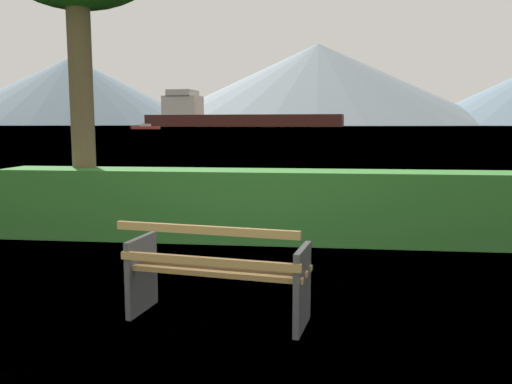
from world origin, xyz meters
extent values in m
plane|color=#567A38|center=(0.00, 0.00, 0.00)|extent=(1400.00, 1400.00, 0.00)
plane|color=#6B8EA3|center=(0.00, 307.70, 0.00)|extent=(620.00, 620.00, 0.00)
cube|color=tan|center=(-0.03, -0.19, 0.45)|extent=(1.52, 0.31, 0.04)
cube|color=tan|center=(0.00, 0.00, 0.45)|extent=(1.52, 0.31, 0.04)
cube|color=tan|center=(0.03, 0.19, 0.45)|extent=(1.52, 0.31, 0.04)
cube|color=tan|center=(-0.04, -0.26, 0.57)|extent=(1.51, 0.29, 0.06)
cube|color=tan|center=(-0.05, -0.31, 0.84)|extent=(1.51, 0.29, 0.06)
cube|color=#4C4C51|center=(-0.72, 0.10, 0.34)|extent=(0.13, 0.51, 0.68)
cube|color=#4C4C51|center=(0.71, -0.14, 0.34)|extent=(0.13, 0.51, 0.68)
cube|color=#2D6B28|center=(0.00, 3.09, 0.51)|extent=(7.49, 0.75, 1.01)
cylinder|color=brown|center=(-2.71, 3.37, 1.90)|extent=(0.35, 0.35, 3.80)
cube|color=#471E19|center=(-39.98, 283.90, 3.26)|extent=(109.42, 29.18, 6.52)
cube|color=silver|center=(-74.38, 287.81, 11.74)|extent=(21.08, 17.47, 10.43)
cube|color=beige|center=(-74.38, 287.81, 18.58)|extent=(15.47, 18.51, 3.26)
cube|color=#B2332D|center=(-52.81, 157.12, 0.42)|extent=(9.24, 4.65, 0.84)
cube|color=beige|center=(-52.81, 157.12, 1.25)|extent=(3.53, 2.59, 0.82)
cone|color=slate|center=(-284.29, 593.15, 39.36)|extent=(309.52, 309.52, 78.72)
cone|color=gray|center=(0.00, 585.44, 43.89)|extent=(375.04, 375.04, 87.79)
camera|label=1|loc=(0.82, -4.30, 1.66)|focal=37.07mm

